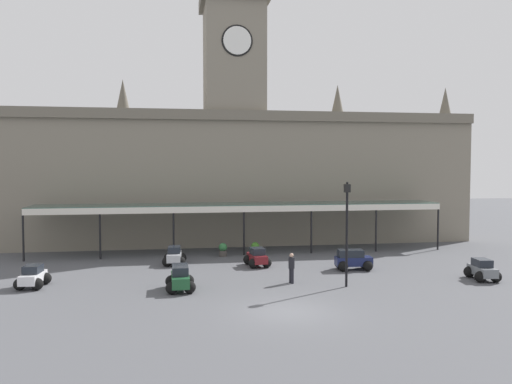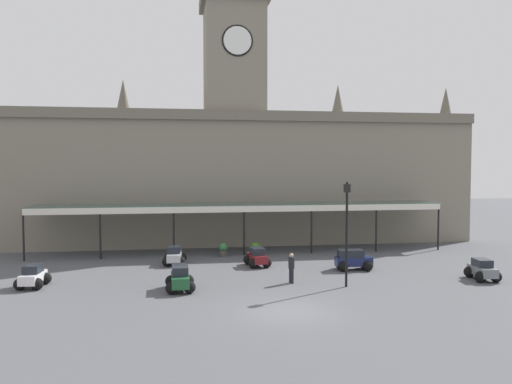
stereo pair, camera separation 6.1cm
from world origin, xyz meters
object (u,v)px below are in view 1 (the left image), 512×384
Objects in this scene: car_maroon_sedan at (257,258)px; car_silver_sedan at (174,257)px; car_green_estate at (180,279)px; pedestrian_crossing_forecourt at (292,267)px; car_grey_sedan at (482,271)px; planter_by_canopy at (223,250)px; victorian_lamppost at (347,223)px; car_navy_estate at (353,261)px; planter_near_kerb at (255,249)px; car_white_sedan at (33,278)px.

car_silver_sedan is (-5.30, 1.38, 0.00)m from car_maroon_sedan.
car_green_estate is (-5.00, -5.66, 0.06)m from car_maroon_sedan.
car_green_estate is 1.36× the size of pedestrian_crossing_forecourt.
car_grey_sedan is (12.06, -5.93, 0.00)m from car_maroon_sedan.
planter_by_canopy is (-1.86, 3.86, -0.01)m from car_maroon_sedan.
victorian_lamppost reaches higher than car_green_estate.
car_silver_sedan is at bearing 139.82° from victorian_lamppost.
victorian_lamppost is 5.90× the size of planter_by_canopy.
planter_near_kerb is at bearing 130.82° from car_navy_estate.
car_navy_estate is 5.45m from victorian_lamppost.
car_silver_sedan is 2.19× the size of planter_by_canopy.
car_grey_sedan is at bearing -0.92° from car_green_estate.
pedestrian_crossing_forecourt reaches higher than car_maroon_sedan.
pedestrian_crossing_forecourt is 3.95m from victorian_lamppost.
planter_near_kerb is at bearing 82.82° from car_maroon_sedan.
car_grey_sedan is at bearing -4.94° from car_white_sedan.
car_green_estate is at bearing -174.24° from pedestrian_crossing_forecourt.
car_silver_sedan is (7.49, 5.16, 0.00)m from car_white_sedan.
victorian_lamppost is 11.19m from planter_near_kerb.
victorian_lamppost is at bearing -8.72° from car_white_sedan.
car_white_sedan is (-18.51, -1.66, -0.06)m from car_navy_estate.
pedestrian_crossing_forecourt reaches higher than car_green_estate.
car_maroon_sedan is 13.34m from car_white_sedan.
car_green_estate is at bearing 179.08° from car_grey_sedan.
car_navy_estate is 11.29m from car_green_estate.
car_grey_sedan is 1.01× the size of car_silver_sedan.
car_maroon_sedan is 4.29m from planter_by_canopy.
car_navy_estate is 0.41× the size of victorian_lamppost.
car_white_sedan is at bearing 175.06° from car_grey_sedan.
victorian_lamppost is at bearing -40.18° from car_silver_sedan.
car_navy_estate is 1.39× the size of pedestrian_crossing_forecourt.
car_silver_sedan reaches higher than planter_by_canopy.
car_green_estate is at bearing -161.75° from car_navy_estate.
planter_by_canopy is (-7.58, 5.98, -0.07)m from car_navy_estate.
car_maroon_sedan is at bearing -14.57° from car_silver_sedan.
car_green_estate is 1.08× the size of car_silver_sedan.
pedestrian_crossing_forecourt reaches higher than car_silver_sedan.
car_silver_sedan is at bearing 165.43° from car_maroon_sedan.
pedestrian_crossing_forecourt is at bearing -147.65° from car_navy_estate.
car_white_sedan is at bearing 166.45° from car_green_estate.
car_white_sedan is 2.20× the size of planter_by_canopy.
car_grey_sedan is at bearing -40.43° from planter_near_kerb.
planter_near_kerb is at bearing 60.14° from car_green_estate.
car_white_sedan reaches higher than planter_by_canopy.
planter_near_kerb is at bearing 1.47° from planter_by_canopy.
planter_near_kerb is (0.49, 3.92, -0.01)m from car_maroon_sedan.
car_silver_sedan is at bearing 157.16° from car_grey_sedan.
planter_near_kerb is (-5.22, 6.05, -0.07)m from car_navy_estate.
car_silver_sedan is 6.33m from planter_near_kerb.
car_silver_sedan is (-17.36, 7.31, 0.00)m from car_grey_sedan.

